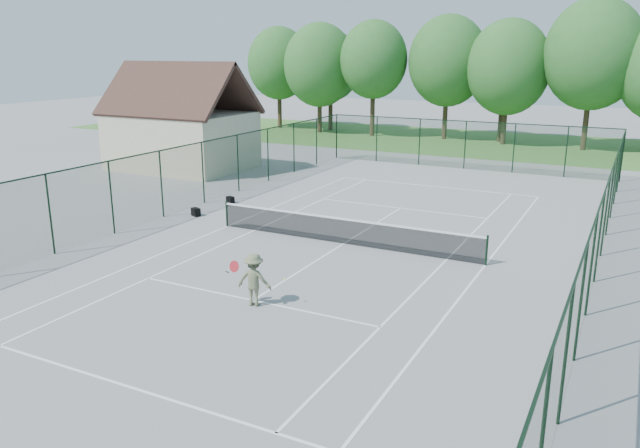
% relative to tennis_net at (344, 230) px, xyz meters
% --- Properties ---
extents(ground, '(140.00, 140.00, 0.00)m').
position_rel_tennis_net_xyz_m(ground, '(0.00, 0.00, -0.58)').
color(ground, gray).
rests_on(ground, ground).
extents(grass_far, '(80.00, 16.00, 0.01)m').
position_rel_tennis_net_xyz_m(grass_far, '(0.00, 30.00, -0.57)').
color(grass_far, '#498034').
rests_on(grass_far, ground).
extents(court_lines, '(11.05, 23.85, 0.01)m').
position_rel_tennis_net_xyz_m(court_lines, '(0.00, 0.00, -0.57)').
color(court_lines, white).
rests_on(court_lines, ground).
extents(tennis_net, '(11.08, 0.08, 1.10)m').
position_rel_tennis_net_xyz_m(tennis_net, '(0.00, 0.00, 0.00)').
color(tennis_net, black).
rests_on(tennis_net, ground).
extents(fence_enclosure, '(18.05, 36.05, 3.02)m').
position_rel_tennis_net_xyz_m(fence_enclosure, '(0.00, 0.00, 0.98)').
color(fence_enclosure, '#17371C').
rests_on(fence_enclosure, ground).
extents(utility_building, '(8.60, 6.27, 6.63)m').
position_rel_tennis_net_xyz_m(utility_building, '(-16.00, 10.00, 2.54)').
color(utility_building, beige).
rests_on(utility_building, ground).
extents(tree_line_far, '(39.40, 6.40, 9.70)m').
position_rel_tennis_net_xyz_m(tree_line_far, '(0.00, 30.00, 5.42)').
color(tree_line_far, '#402D1F').
rests_on(tree_line_far, ground).
extents(sports_bag_a, '(0.52, 0.43, 0.36)m').
position_rel_tennis_net_xyz_m(sports_bag_a, '(-7.79, 0.79, -0.39)').
color(sports_bag_a, black).
rests_on(sports_bag_a, ground).
extents(sports_bag_b, '(0.47, 0.38, 0.32)m').
position_rel_tennis_net_xyz_m(sports_bag_b, '(-7.85, 3.57, -0.42)').
color(sports_bag_b, black).
rests_on(sports_bag_b, ground).
extents(tennis_player, '(1.71, 0.87, 1.59)m').
position_rel_tennis_net_xyz_m(tennis_player, '(0.23, -6.66, 0.22)').
color(tennis_player, '#646A4B').
rests_on(tennis_player, ground).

